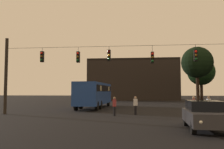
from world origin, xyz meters
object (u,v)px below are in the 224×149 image
Objects in this scene: tree_left_silhouette at (197,63)px; tree_right_far at (201,72)px; pedestrian_crossing_right at (114,105)px; car_near_right at (204,115)px; pedestrian_crossing_left at (209,105)px; pedestrian_near_bus at (135,104)px; city_bus at (95,92)px; pedestrian_crossing_center at (194,106)px.

tree_right_far is at bearing 72.97° from tree_left_silhouette.
car_near_right is at bearing -50.76° from pedestrian_crossing_right.
tree_left_silhouette reaches higher than pedestrian_crossing_left.
pedestrian_near_bus is at bearing -121.18° from tree_left_silhouette.
pedestrian_near_bus is at bearing -177.22° from pedestrian_crossing_left.
pedestrian_crossing_left is (11.23, -7.63, -0.97)m from city_bus.
pedestrian_crossing_right is at bearing -69.89° from city_bus.
city_bus is 6.75× the size of pedestrian_crossing_center.
tree_right_far is (16.46, 15.44, 3.61)m from city_bus.
car_near_right is 8.65m from pedestrian_near_bus.
pedestrian_crossing_center reaches higher than pedestrian_crossing_left.
pedestrian_near_bus is (1.71, 1.20, 0.01)m from pedestrian_crossing_right.
tree_left_silhouette is 1.05× the size of tree_right_far.
car_near_right is at bearing -103.87° from tree_right_far.
tree_right_far reaches higher than car_near_right.
city_bus is 1.32× the size of tree_left_silhouette.
tree_left_silhouette is 9.60m from tree_right_far.
pedestrian_crossing_left is at bearing -34.19° from city_bus.
tree_right_far reaches higher than pedestrian_crossing_left.
tree_right_far reaches higher than pedestrian_near_bus.
city_bus is at bearing 145.81° from pedestrian_crossing_left.
pedestrian_crossing_left is 15.05m from tree_left_silhouette.
city_bus is 2.50× the size of car_near_right.
pedestrian_crossing_center is 0.20× the size of tree_left_silhouette.
city_bus is at bearing 119.05° from car_near_right.
pedestrian_crossing_center is at bearing -125.59° from pedestrian_crossing_left.
tree_left_silhouette is at bearing -107.03° from tree_right_far.
city_bus is at bearing 110.11° from pedestrian_crossing_right.
tree_right_far is (13.11, 24.58, 4.61)m from pedestrian_crossing_right.
tree_left_silhouette is (2.42, 13.91, 5.20)m from pedestrian_crossing_left.
car_near_right is 2.81× the size of pedestrian_near_bus.
pedestrian_near_bus is (-4.42, 2.16, -0.04)m from pedestrian_crossing_center.
pedestrian_crossing_left is 0.19× the size of tree_left_silhouette.
tree_left_silhouette is at bearing 75.68° from pedestrian_crossing_center.
pedestrian_near_bus is at bearing 35.23° from pedestrian_crossing_right.
pedestrian_crossing_center reaches higher than pedestrian_near_bus.
pedestrian_crossing_left is 6.19m from pedestrian_near_bus.
city_bus reaches higher than pedestrian_crossing_left.
pedestrian_crossing_center reaches higher than pedestrian_crossing_right.
city_bus is 7.03× the size of pedestrian_near_bus.
tree_left_silhouette is at bearing 80.14° from pedestrian_crossing_left.
tree_left_silhouette is at bearing 58.82° from pedestrian_near_bus.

